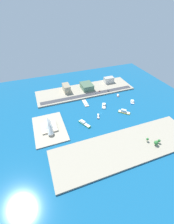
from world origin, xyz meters
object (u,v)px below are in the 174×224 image
Objects in this scene: tugboat_red at (118,95)px; suv_black at (108,91)px; catamaran_blue at (132,102)px; ferry_white_commuter at (104,106)px; sedan_silver at (96,93)px; traffic_light_waterfront at (91,94)px; ferry_yellow_fast at (124,112)px; barge_flat_brown at (85,103)px; terminal_long_green at (87,86)px; patrol_launch_navy at (98,116)px; hotel_broad_white at (109,80)px; pickup_red at (100,91)px; opera_landmark at (49,125)px; office_block_beige at (66,88)px; ferry_green_doubledeck at (84,123)px.

tugboat_red is 27.36m from suv_black.
catamaran_blue is at bearing -152.50° from suv_black.
sedan_silver is at bearing -2.24° from ferry_white_commuter.
ferry_yellow_fast is at bearing -152.02° from traffic_light_waterfront.
terminal_long_green is (57.37, -24.44, 8.76)m from barge_flat_brown.
catamaran_blue reaches higher than patrol_launch_navy.
hotel_broad_white is 5.36× the size of pickup_red.
barge_flat_brown is at bearing 54.08° from ferry_white_commuter.
catamaran_blue is at bearing -123.67° from traffic_light_waterfront.
tugboat_red is 1.88× the size of traffic_light_waterfront.
terminal_long_green is 35.07m from pickup_red.
terminal_long_green reaches higher than ferry_yellow_fast.
barge_flat_brown is at bearing -58.05° from opera_landmark.
suv_black is (59.16, 30.80, 2.16)m from catamaran_blue.
office_block_beige is at bearing -27.88° from opera_landmark.
catamaran_blue is at bearing -139.68° from terminal_long_green.
office_block_beige reaches higher than traffic_light_waterfront.
tugboat_red is 0.35× the size of terminal_long_green.
ferry_green_doubledeck is 177.37m from hotel_broad_white.
ferry_white_commuter is at bearing -42.83° from patrol_launch_navy.
tugboat_red is 126.32m from office_block_beige.
hotel_broad_white is at bearing 4.97° from catamaran_blue.
opera_landmark is (3.60, 151.85, 7.60)m from ferry_yellow_fast.
ferry_white_commuter is 1.29× the size of patrol_launch_navy.
hotel_broad_white is 70.84m from sedan_silver.
pickup_red is (97.01, -74.98, 1.82)m from ferry_green_doubledeck.
office_block_beige is at bearing 49.12° from traffic_light_waterfront.
catamaran_blue is 3.85× the size of suv_black.
terminal_long_green is 51.51m from office_block_beige.
terminal_long_green is 5.40× the size of traffic_light_waterfront.
ferry_green_doubledeck is 36.00m from patrol_launch_navy.
catamaran_blue is 66.73m from suv_black.
suv_black is at bearing -4.74° from ferry_yellow_fast.
ferry_white_commuter is at bearing 144.59° from suv_black.
hotel_broad_white is at bearing -12.85° from ferry_yellow_fast.
ferry_green_doubledeck is 1.65× the size of catamaran_blue.
tugboat_red is 53.85m from sedan_silver.
sedan_silver is at bearing 118.59° from pickup_red.
sedan_silver is 149.01m from opera_landmark.
pickup_red is at bearing 38.07° from catamaran_blue.
tugboat_red is 46.40m from pickup_red.
catamaran_blue is (-36.17, -16.21, 0.53)m from tugboat_red.
tugboat_red is at bearing 173.51° from hotel_broad_white.
patrol_launch_navy is at bearing 141.80° from suv_black.
hotel_broad_white is 5.53× the size of sedan_silver.
hotel_broad_white is at bearing -56.24° from traffic_light_waterfront.
ferry_white_commuter is 0.47× the size of opera_landmark.
opera_landmark is at bearing 134.87° from terminal_long_green.
patrol_launch_navy is 3.29× the size of pickup_red.
tugboat_red is 183.47m from opera_landmark.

